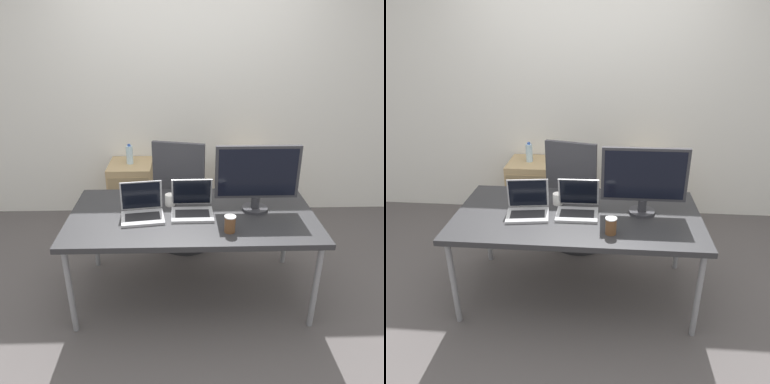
% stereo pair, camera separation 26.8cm
% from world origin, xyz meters
% --- Properties ---
extents(ground_plane, '(14.00, 14.00, 0.00)m').
position_xyz_m(ground_plane, '(0.00, 0.00, 0.00)').
color(ground_plane, '#514C4C').
extents(wall_back, '(10.00, 0.05, 2.60)m').
position_xyz_m(wall_back, '(0.00, 1.49, 1.30)').
color(wall_back, silver).
rests_on(wall_back, ground_plane).
extents(desk, '(1.76, 0.89, 0.70)m').
position_xyz_m(desk, '(0.00, 0.00, 0.66)').
color(desk, '#28282B').
rests_on(desk, ground_plane).
extents(office_chair, '(0.58, 0.61, 1.08)m').
position_xyz_m(office_chair, '(-0.06, 0.71, 0.40)').
color(office_chair, '#232326').
rests_on(office_chair, ground_plane).
extents(cabinet_left, '(0.43, 0.47, 0.65)m').
position_xyz_m(cabinet_left, '(-0.60, 1.22, 0.33)').
color(cabinet_left, tan).
rests_on(cabinet_left, ground_plane).
extents(cabinet_right, '(0.43, 0.47, 0.65)m').
position_xyz_m(cabinet_right, '(0.60, 1.22, 0.33)').
color(cabinet_right, tan).
rests_on(cabinet_right, ground_plane).
extents(water_bottle, '(0.07, 0.07, 0.20)m').
position_xyz_m(water_bottle, '(-0.60, 1.22, 0.75)').
color(water_bottle, silver).
rests_on(water_bottle, cabinet_left).
extents(laptop_left, '(0.33, 0.28, 0.24)m').
position_xyz_m(laptop_left, '(-0.35, -0.03, 0.75)').
color(laptop_left, '#ADADB2').
rests_on(laptop_left, desk).
extents(laptop_right, '(0.30, 0.28, 0.24)m').
position_xyz_m(laptop_right, '(-0.00, 0.01, 0.75)').
color(laptop_right, '#ADADB2').
rests_on(laptop_right, desk).
extents(monitor, '(0.60, 0.19, 0.49)m').
position_xyz_m(monitor, '(0.46, 0.05, 0.96)').
color(monitor, '#2D2D33').
rests_on(monitor, desk).
extents(coffee_cup_white, '(0.07, 0.07, 0.09)m').
position_xyz_m(coffee_cup_white, '(-0.16, 0.14, 0.74)').
color(coffee_cup_white, white).
rests_on(coffee_cup_white, desk).
extents(coffee_cup_brown, '(0.08, 0.08, 0.12)m').
position_xyz_m(coffee_cup_brown, '(0.24, -0.27, 0.76)').
color(coffee_cup_brown, brown).
rests_on(coffee_cup_brown, desk).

